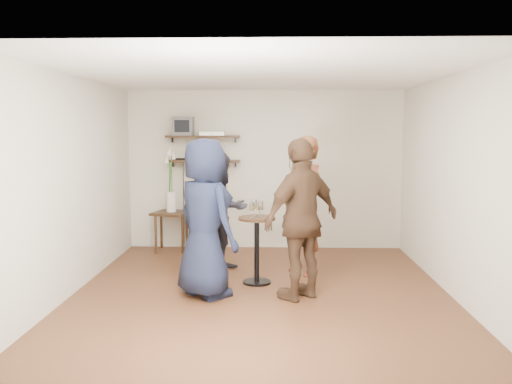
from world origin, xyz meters
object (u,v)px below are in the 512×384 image
dvd_deck (212,134)px  person_dark (222,212)px  person_plaid (304,205)px  crt_monitor (183,126)px  side_table (171,218)px  person_navy (205,218)px  person_brown (302,219)px  radio (205,157)px  drinks_table (257,241)px

dvd_deck → person_dark: size_ratio=0.24×
person_plaid → crt_monitor: bearing=-168.1°
side_table → person_navy: person_navy is taller
person_dark → person_plaid: bearing=-44.4°
dvd_deck → person_brown: (1.32, -2.63, -0.96)m
radio → person_navy: 2.67m
dvd_deck → drinks_table: (0.78, -2.02, -1.35)m
crt_monitor → person_brown: 3.36m
person_plaid → person_navy: person_plaid is taller
drinks_table → person_plaid: size_ratio=0.46×
radio → person_dark: (0.40, -1.38, -0.69)m
person_dark → person_brown: 1.63m
person_dark → person_navy: (-0.09, -1.20, 0.11)m
drinks_table → person_plaid: 0.90m
dvd_deck → radio: size_ratio=1.82×
side_table → drinks_table: (1.44, -1.85, 0.02)m
crt_monitor → person_navy: size_ratio=0.17×
crt_monitor → dvd_deck: bearing=0.0°
crt_monitor → person_dark: 1.97m
person_plaid → person_brown: size_ratio=1.01×
person_navy → person_brown: 1.13m
drinks_table → radio: bearing=114.1°
crt_monitor → person_dark: size_ratio=0.19×
dvd_deck → side_table: 1.52m
dvd_deck → person_brown: dvd_deck is taller
radio → person_brown: size_ratio=0.12×
drinks_table → person_brown: 0.90m
dvd_deck → person_plaid: dvd_deck is taller
crt_monitor → person_navy: crt_monitor is taller
dvd_deck → radio: dvd_deck is taller
person_plaid → person_brown: 1.13m
person_brown → person_navy: bearing=-44.0°
dvd_deck → person_navy: (0.19, -2.58, -0.97)m
person_navy → dvd_deck: bearing=-39.3°
drinks_table → person_brown: person_brown is taller
radio → dvd_deck: bearing=0.0°
dvd_deck → drinks_table: dvd_deck is taller
person_dark → dvd_deck: bearing=63.2°
drinks_table → person_dark: 0.86m
radio → person_navy: bearing=-83.1°
person_plaid → person_dark: size_ratio=1.14×
dvd_deck → person_brown: size_ratio=0.21×
side_table → drinks_table: 2.34m
person_plaid → drinks_table: bearing=-90.0°
radio → side_table: bearing=-162.0°
crt_monitor → person_dark: bearing=-61.6°
person_plaid → person_navy: 1.63m
crt_monitor → person_plaid: 2.64m
person_brown → side_table: bearing=-92.6°
drinks_table → person_plaid: (0.63, 0.52, 0.39)m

